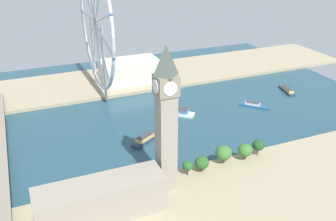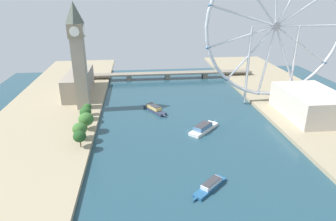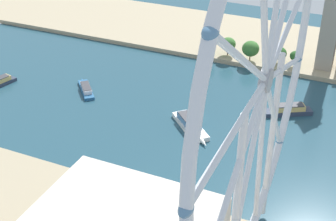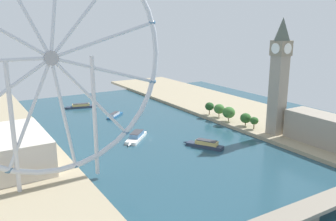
# 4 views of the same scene
# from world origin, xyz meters

# --- Properties ---
(ground_plane) EXTENTS (405.59, 405.59, 0.00)m
(ground_plane) POSITION_xyz_m (0.00, 0.00, 0.00)
(ground_plane) COLOR #234756
(riverbank_left) EXTENTS (90.00, 520.00, 3.00)m
(riverbank_left) POSITION_xyz_m (-117.80, 0.00, 1.50)
(riverbank_left) COLOR tan
(riverbank_left) RESTS_ON ground_plane
(tree_row_embankment) EXTENTS (13.97, 66.46, 13.79)m
(tree_row_embankment) POSITION_xyz_m (-80.73, 3.00, 11.04)
(tree_row_embankment) COLOR #513823
(tree_row_embankment) RESTS_ON riverbank_left
(ferris_wheel) EXTENTS (131.97, 3.20, 137.08)m
(ferris_wheel) POSITION_xyz_m (87.99, 52.44, 74.00)
(ferris_wheel) COLOR silver
(ferris_wheel) RESTS_ON riverbank_right
(tour_boat_0) EXTENTS (24.59, 22.81, 4.50)m
(tour_boat_0) POSITION_xyz_m (-0.26, -75.27, 1.79)
(tour_boat_0) COLOR #235684
(tour_boat_0) RESTS_ON ground_plane
(tour_boat_2) EXTENTS (29.08, 29.47, 5.96)m
(tour_boat_2) POSITION_xyz_m (12.85, -1.10, 2.37)
(tour_boat_2) COLOR white
(tour_boat_2) RESTS_ON ground_plane
(tour_boat_3) EXTENTS (20.78, 31.12, 6.08)m
(tour_boat_3) POSITION_xyz_m (-23.39, 42.91, 2.44)
(tour_boat_3) COLOR #2D384C
(tour_boat_3) RESTS_ON ground_plane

